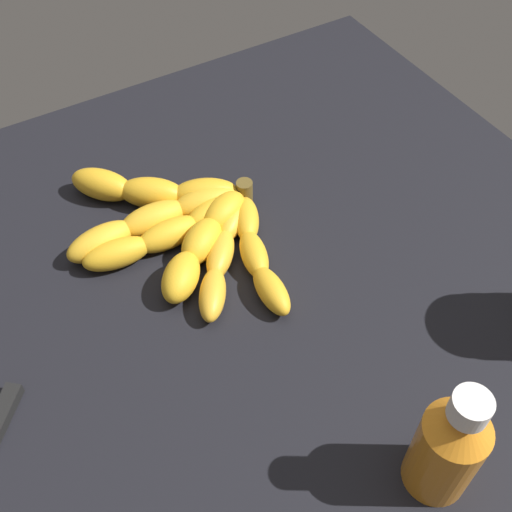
# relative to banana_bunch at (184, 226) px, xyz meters

# --- Properties ---
(ground_plane) EXTENTS (0.90, 0.77, 0.05)m
(ground_plane) POSITION_rel_banana_bunch_xyz_m (-0.01, 0.08, -0.04)
(ground_plane) COLOR black
(banana_bunch) EXTENTS (0.23, 0.32, 0.04)m
(banana_bunch) POSITION_rel_banana_bunch_xyz_m (0.00, 0.00, 0.00)
(banana_bunch) COLOR gold
(banana_bunch) RESTS_ON ground_plane
(honey_bottle) EXTENTS (0.06, 0.06, 0.14)m
(honey_bottle) POSITION_rel_banana_bunch_xyz_m (-0.06, 0.36, 0.05)
(honey_bottle) COLOR orange
(honey_bottle) RESTS_ON ground_plane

